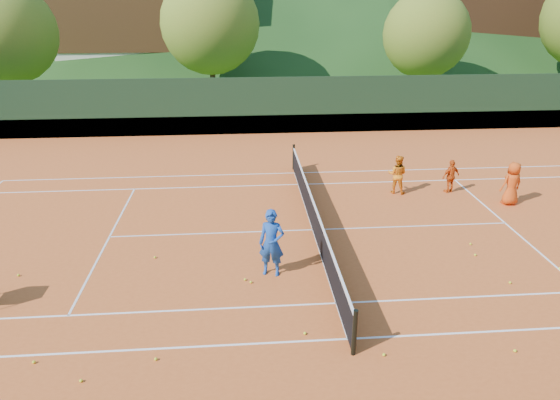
{
  "coord_description": "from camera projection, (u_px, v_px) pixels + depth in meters",
  "views": [
    {
      "loc": [
        -2.2,
        -14.27,
        7.04
      ],
      "look_at": [
        -1.06,
        0.0,
        1.09
      ],
      "focal_mm": 32.0,
      "sensor_mm": 36.0,
      "label": 1
    }
  ],
  "objects": [
    {
      "name": "ground",
      "position": [
        313.0,
        230.0,
        16.0
      ],
      "size": [
        400.0,
        400.0,
        0.0
      ],
      "primitive_type": "plane",
      "color": "#2C561B",
      "rests_on": "ground"
    },
    {
      "name": "clay_court",
      "position": [
        313.0,
        230.0,
        16.0
      ],
      "size": [
        40.0,
        24.0,
        0.02
      ],
      "primitive_type": "cube",
      "color": "#C1521F",
      "rests_on": "ground"
    },
    {
      "name": "coach",
      "position": [
        272.0,
        243.0,
        13.14
      ],
      "size": [
        0.77,
        0.6,
        1.86
      ],
      "primitive_type": "imported",
      "rotation": [
        0.0,
        0.0,
        -0.25
      ],
      "color": "#18469F",
      "rests_on": "clay_court"
    },
    {
      "name": "student_a",
      "position": [
        397.0,
        174.0,
        18.69
      ],
      "size": [
        0.88,
        0.8,
        1.47
      ],
      "primitive_type": "imported",
      "rotation": [
        0.0,
        0.0,
        2.72
      ],
      "color": "orange",
      "rests_on": "clay_court"
    },
    {
      "name": "student_b",
      "position": [
        451.0,
        176.0,
        18.78
      ],
      "size": [
        0.81,
        0.55,
        1.28
      ],
      "primitive_type": "imported",
      "rotation": [
        0.0,
        0.0,
        3.48
      ],
      "color": "#D44F12",
      "rests_on": "clay_court"
    },
    {
      "name": "student_c",
      "position": [
        512.0,
        184.0,
        17.66
      ],
      "size": [
        0.84,
        0.63,
        1.57
      ],
      "primitive_type": "imported",
      "rotation": [
        0.0,
        0.0,
        3.32
      ],
      "color": "#D74A13",
      "rests_on": "clay_court"
    },
    {
      "name": "tennis_ball_0",
      "position": [
        305.0,
        333.0,
        11.07
      ],
      "size": [
        0.07,
        0.07,
        0.07
      ],
      "primitive_type": "sphere",
      "color": "#D0E926",
      "rests_on": "clay_court"
    },
    {
      "name": "tennis_ball_1",
      "position": [
        251.0,
        282.0,
        13.03
      ],
      "size": [
        0.07,
        0.07,
        0.07
      ],
      "primitive_type": "sphere",
      "color": "#D0E926",
      "rests_on": "clay_court"
    },
    {
      "name": "tennis_ball_5",
      "position": [
        245.0,
        279.0,
        13.15
      ],
      "size": [
        0.07,
        0.07,
        0.07
      ],
      "primitive_type": "sphere",
      "color": "#D0E926",
      "rests_on": "clay_court"
    },
    {
      "name": "tennis_ball_6",
      "position": [
        510.0,
        283.0,
        13.01
      ],
      "size": [
        0.07,
        0.07,
        0.07
      ],
      "primitive_type": "sphere",
      "color": "#D0E926",
      "rests_on": "clay_court"
    },
    {
      "name": "tennis_ball_7",
      "position": [
        384.0,
        355.0,
        10.42
      ],
      "size": [
        0.07,
        0.07,
        0.07
      ],
      "primitive_type": "sphere",
      "color": "#D0E926",
      "rests_on": "clay_court"
    },
    {
      "name": "tennis_ball_9",
      "position": [
        471.0,
        244.0,
        15.02
      ],
      "size": [
        0.07,
        0.07,
        0.07
      ],
      "primitive_type": "sphere",
      "color": "#D0E926",
      "rests_on": "clay_court"
    },
    {
      "name": "tennis_ball_11",
      "position": [
        560.0,
        268.0,
        13.69
      ],
      "size": [
        0.07,
        0.07,
        0.07
      ],
      "primitive_type": "sphere",
      "color": "#D0E926",
      "rests_on": "clay_court"
    },
    {
      "name": "tennis_ball_12",
      "position": [
        340.0,
        295.0,
        12.5
      ],
      "size": [
        0.07,
        0.07,
        0.07
      ],
      "primitive_type": "sphere",
      "color": "#D0E926",
      "rests_on": "clay_court"
    },
    {
      "name": "tennis_ball_13",
      "position": [
        156.0,
        359.0,
        10.29
      ],
      "size": [
        0.07,
        0.07,
        0.07
      ],
      "primitive_type": "sphere",
      "color": "#D0E926",
      "rests_on": "clay_court"
    },
    {
      "name": "tennis_ball_17",
      "position": [
        155.0,
        257.0,
        14.26
      ],
      "size": [
        0.07,
        0.07,
        0.07
      ],
      "primitive_type": "sphere",
      "color": "#D0E926",
      "rests_on": "clay_court"
    },
    {
      "name": "tennis_ball_19",
      "position": [
        475.0,
        255.0,
        14.39
      ],
      "size": [
        0.07,
        0.07,
        0.07
      ],
      "primitive_type": "sphere",
      "color": "#D0E926",
      "rests_on": "clay_court"
    },
    {
      "name": "tennis_ball_21",
      "position": [
        515.0,
        351.0,
        10.53
      ],
      "size": [
        0.07,
        0.07,
        0.07
      ],
      "primitive_type": "sphere",
      "color": "#D0E926",
      "rests_on": "clay_court"
    },
    {
      "name": "tennis_ball_22",
      "position": [
        18.0,
        275.0,
        13.36
      ],
      "size": [
        0.07,
        0.07,
        0.07
      ],
      "primitive_type": "sphere",
      "color": "#D0E926",
      "rests_on": "clay_court"
    },
    {
      "name": "tennis_ball_23",
      "position": [
        81.0,
        381.0,
        9.72
      ],
      "size": [
        0.07,
        0.07,
        0.07
      ],
      "primitive_type": "sphere",
      "color": "#D0E926",
      "rests_on": "clay_court"
    },
    {
      "name": "tennis_ball_25",
      "position": [
        34.0,
        362.0,
        10.21
      ],
      "size": [
        0.07,
        0.07,
        0.07
      ],
      "primitive_type": "sphere",
      "color": "#D0E926",
      "rests_on": "clay_court"
    },
    {
      "name": "court_lines",
      "position": [
        313.0,
        230.0,
        15.99
      ],
      "size": [
        23.83,
        11.03,
        0.0
      ],
      "color": "white",
      "rests_on": "clay_court"
    },
    {
      "name": "tennis_net",
      "position": [
        313.0,
        216.0,
        15.8
      ],
      "size": [
        0.1,
        12.07,
        1.1
      ],
      "color": "black",
      "rests_on": "clay_court"
    },
    {
      "name": "perimeter_fence",
      "position": [
        314.0,
        194.0,
        15.51
      ],
      "size": [
        40.4,
        24.24,
        3.0
      ],
      "color": "black",
      "rests_on": "clay_court"
    },
    {
      "name": "chalet_left",
      "position": [
        142.0,
        12.0,
        40.71
      ],
      "size": [
        13.8,
        9.93,
        12.92
      ],
      "color": "beige",
      "rests_on": "ground"
    },
    {
      "name": "chalet_mid",
      "position": [
        327.0,
        17.0,
        45.82
      ],
      "size": [
        12.65,
        8.82,
        11.45
      ],
      "color": "beige",
      "rests_on": "ground"
    },
    {
      "name": "chalet_right",
      "position": [
        495.0,
        15.0,
        43.06
      ],
      "size": [
        11.5,
        8.82,
        11.91
      ],
      "color": "beige",
      "rests_on": "ground"
    },
    {
      "name": "tree_a",
      "position": [
        5.0,
        33.0,
        29.52
      ],
      "size": [
        6.0,
        6.0,
        7.88
      ],
      "color": "#41291A",
      "rests_on": "ground"
    },
    {
      "name": "tree_b",
      "position": [
        210.0,
        24.0,
        32.12
      ],
      "size": [
        6.4,
        6.4,
        8.4
      ],
      "color": "#402919",
      "rests_on": "ground"
    },
    {
      "name": "tree_c",
      "position": [
        426.0,
        35.0,
        32.48
      ],
      "size": [
        5.6,
        5.6,
        7.35
      ],
      "color": "#3E2918",
      "rests_on": "ground"
    }
  ]
}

